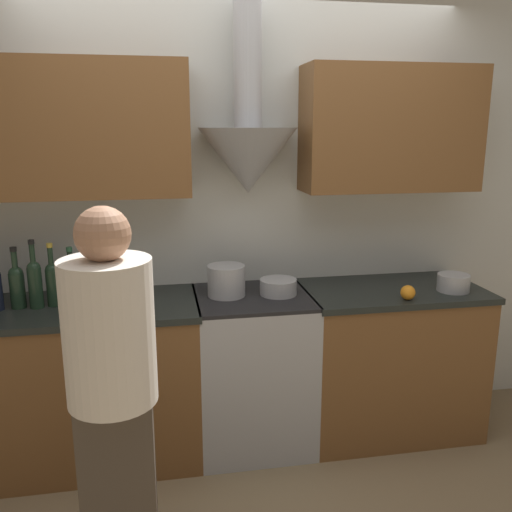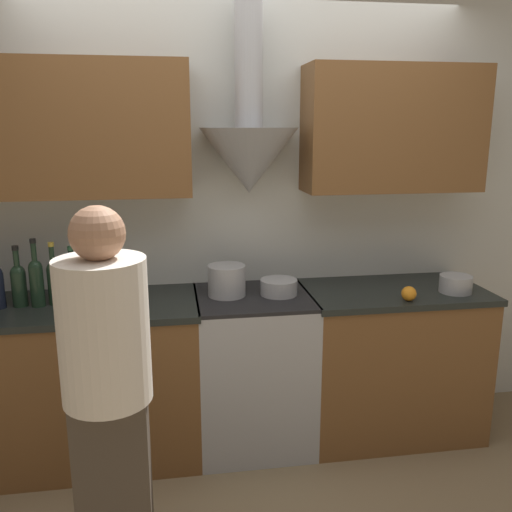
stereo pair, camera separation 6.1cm
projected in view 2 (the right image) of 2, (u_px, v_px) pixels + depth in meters
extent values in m
plane|color=#847051|center=(263.00, 474.00, 2.90)|extent=(12.00, 12.00, 0.00)
cube|color=silver|center=(245.00, 215.00, 3.24)|extent=(8.40, 0.06, 2.60)
cone|color=#A8AAAF|center=(249.00, 161.00, 2.99)|extent=(0.55, 0.55, 0.36)
cylinder|color=#A8AAAF|center=(249.00, 56.00, 2.87)|extent=(0.15, 0.15, 0.74)
cube|color=brown|center=(47.00, 129.00, 2.79)|extent=(1.47, 0.32, 0.70)
cube|color=brown|center=(393.00, 129.00, 3.08)|extent=(1.02, 0.32, 0.70)
cube|color=brown|center=(63.00, 386.00, 2.97)|extent=(1.47, 0.60, 0.86)
cube|color=black|center=(56.00, 308.00, 2.86)|extent=(1.49, 0.62, 0.03)
cube|color=brown|center=(389.00, 363.00, 3.26)|extent=(1.02, 0.60, 0.86)
cube|color=black|center=(394.00, 291.00, 3.15)|extent=(1.04, 0.62, 0.03)
cube|color=#A8AAAF|center=(253.00, 371.00, 3.13)|extent=(0.64, 0.60, 0.88)
cube|color=black|center=(262.00, 401.00, 2.85)|extent=(0.45, 0.01, 0.39)
cube|color=black|center=(253.00, 297.00, 3.02)|extent=(0.64, 0.60, 0.02)
cube|color=#A8AAAF|center=(246.00, 293.00, 3.30)|extent=(0.64, 0.06, 0.10)
cylinder|color=black|center=(19.00, 289.00, 2.82)|extent=(0.08, 0.08, 0.18)
sphere|color=black|center=(18.00, 272.00, 2.80)|extent=(0.07, 0.07, 0.07)
cylinder|color=black|center=(16.00, 260.00, 2.79)|extent=(0.03, 0.03, 0.10)
cylinder|color=black|center=(15.00, 248.00, 2.77)|extent=(0.03, 0.03, 0.02)
cylinder|color=black|center=(37.00, 286.00, 2.82)|extent=(0.07, 0.07, 0.21)
sphere|color=black|center=(35.00, 267.00, 2.79)|extent=(0.07, 0.07, 0.07)
cylinder|color=black|center=(34.00, 253.00, 2.78)|extent=(0.03, 0.03, 0.11)
cylinder|color=black|center=(33.00, 241.00, 2.76)|extent=(0.03, 0.03, 0.02)
cylinder|color=black|center=(55.00, 286.00, 2.85)|extent=(0.07, 0.07, 0.19)
sphere|color=black|center=(53.00, 269.00, 2.83)|extent=(0.07, 0.07, 0.07)
cylinder|color=black|center=(52.00, 256.00, 2.81)|extent=(0.03, 0.03, 0.10)
cylinder|color=gold|center=(51.00, 244.00, 2.80)|extent=(0.03, 0.03, 0.02)
cylinder|color=black|center=(73.00, 286.00, 2.87)|extent=(0.07, 0.07, 0.18)
sphere|color=black|center=(72.00, 270.00, 2.85)|extent=(0.07, 0.07, 0.07)
cylinder|color=black|center=(71.00, 259.00, 2.84)|extent=(0.03, 0.03, 0.09)
cylinder|color=#234C33|center=(70.00, 248.00, 2.82)|extent=(0.03, 0.03, 0.02)
cylinder|color=#A8AAAF|center=(227.00, 280.00, 3.00)|extent=(0.21, 0.21, 0.17)
cylinder|color=#A8AAAF|center=(279.00, 287.00, 3.03)|extent=(0.21, 0.21, 0.09)
sphere|color=orange|center=(409.00, 294.00, 2.92)|extent=(0.08, 0.08, 0.08)
cylinder|color=#A8AAAF|center=(456.00, 284.00, 3.07)|extent=(0.18, 0.18, 0.10)
cube|color=#473D33|center=(116.00, 498.00, 2.08)|extent=(0.27, 0.18, 0.84)
cylinder|color=silver|center=(104.00, 331.00, 1.92)|extent=(0.32, 0.32, 0.53)
sphere|color=#AD7A5B|center=(97.00, 233.00, 1.84)|extent=(0.19, 0.19, 0.19)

